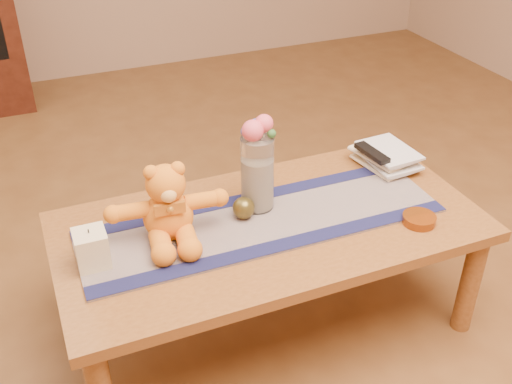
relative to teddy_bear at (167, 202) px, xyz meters
name	(u,v)px	position (x,y,z in m)	size (l,w,h in m)	color
floor	(268,321)	(0.33, -0.05, -0.58)	(5.50, 5.50, 0.00)	brown
coffee_table_top	(270,227)	(0.33, -0.05, -0.15)	(1.40, 0.70, 0.04)	brown
table_leg_fr	(470,283)	(0.97, -0.34, -0.37)	(0.07, 0.07, 0.41)	brown
table_leg_bl	(71,275)	(-0.31, 0.24, -0.37)	(0.07, 0.07, 0.41)	brown
table_leg_br	(380,199)	(0.97, 0.24, -0.37)	(0.07, 0.07, 0.41)	brown
persian_runner	(263,221)	(0.30, -0.05, -0.13)	(1.20, 0.35, 0.01)	#1A1947
runner_border_near	(281,245)	(0.30, -0.19, -0.12)	(1.20, 0.06, 0.00)	#151740
runner_border_far	(247,198)	(0.30, 0.10, -0.12)	(1.20, 0.06, 0.00)	#151740
teddy_bear	(167,202)	(0.00, 0.00, 0.00)	(0.36, 0.30, 0.24)	orange
pillar_candle	(92,248)	(-0.25, -0.06, -0.07)	(0.09, 0.09, 0.11)	beige
candle_wick	(88,231)	(-0.25, -0.06, 0.00)	(0.00, 0.00, 0.01)	black
glass_vase	(257,173)	(0.32, 0.04, 0.01)	(0.11, 0.11, 0.26)	silver
potpourri_fill	(257,183)	(0.32, 0.04, -0.03)	(0.09, 0.09, 0.18)	beige
rose_left	(253,131)	(0.30, 0.03, 0.17)	(0.07, 0.07, 0.07)	#E85164
rose_right	(264,123)	(0.34, 0.04, 0.18)	(0.06, 0.06, 0.06)	#E85164
blue_flower_back	(256,125)	(0.33, 0.07, 0.17)	(0.04, 0.04, 0.04)	#5552B2
blue_flower_side	(246,132)	(0.29, 0.06, 0.16)	(0.04, 0.04, 0.04)	#5552B2
leaf_sprig	(271,134)	(0.36, 0.02, 0.16)	(0.03, 0.03, 0.03)	#33662D
bronze_ball	(244,208)	(0.25, -0.01, -0.08)	(0.07, 0.07, 0.07)	#4E441A
book_bottom	(368,169)	(0.80, 0.10, -0.12)	(0.17, 0.22, 0.02)	#F4E4BD
book_lower	(371,165)	(0.80, 0.10, -0.10)	(0.16, 0.22, 0.02)	#F4E4BD
book_upper	(368,160)	(0.79, 0.11, -0.08)	(0.17, 0.22, 0.02)	#F4E4BD
book_top	(371,156)	(0.80, 0.10, -0.06)	(0.16, 0.22, 0.02)	#F4E4BD
tv_remote	(372,153)	(0.80, 0.09, -0.04)	(0.04, 0.16, 0.02)	black
amber_dish	(419,219)	(0.78, -0.25, -0.12)	(0.11, 0.11, 0.03)	#BF5914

